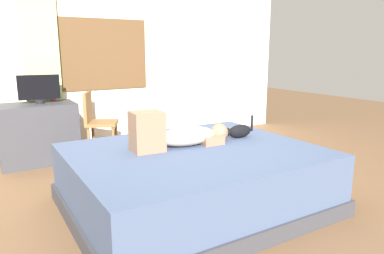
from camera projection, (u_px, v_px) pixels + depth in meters
ground_plane at (187, 209)px, 3.16m from camera, size 16.00×16.00×0.00m
back_wall_with_window at (96, 45)px, 4.98m from camera, size 6.40×0.14×2.90m
bed at (194, 179)px, 3.15m from camera, size 2.13×1.74×0.54m
person_lying at (177, 134)px, 3.15m from camera, size 0.94×0.32×0.34m
cat at (238, 131)px, 3.48m from camera, size 0.36×0.11×0.21m
desk at (38, 133)px, 4.42m from camera, size 0.90×0.56×0.74m
tv_monitor at (39, 89)px, 4.33m from camera, size 0.48×0.10×0.35m
cup at (53, 97)px, 4.59m from camera, size 0.06×0.06×0.09m
chair_by_desk at (96, 120)px, 4.57m from camera, size 0.51×0.51×0.86m
curtain_left at (41, 59)px, 4.54m from camera, size 0.44×0.06×2.54m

